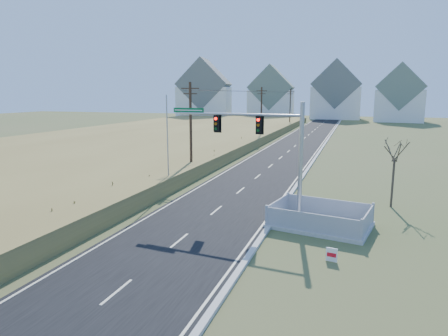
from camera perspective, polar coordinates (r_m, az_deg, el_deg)
ground at (r=23.85m, az=-4.36°, el=-8.80°), size 260.00×260.00×0.00m
road at (r=71.70m, az=11.27°, el=4.05°), size 8.00×180.00×0.06m
curb at (r=71.31m, az=14.59°, el=3.93°), size 0.30×180.00×0.18m
reed_marsh at (r=69.39m, az=-9.94°, el=4.40°), size 38.00×110.00×1.30m
utility_pole_near at (r=38.99m, az=-4.77°, el=5.80°), size 1.80×0.26×9.00m
utility_pole_mid at (r=67.56m, az=5.35°, el=7.78°), size 1.80×0.26×9.00m
utility_pole_far at (r=96.99m, az=9.42°, el=8.51°), size 1.80×0.26×9.00m
condo_nw at (r=129.47m, az=-2.84°, el=10.45°), size 17.69×13.38×19.05m
condo_nnw at (r=131.49m, az=6.74°, el=10.06°), size 14.93×11.17×17.03m
condo_n at (r=132.90m, az=15.71°, el=10.04°), size 15.27×10.20×18.54m
condo_ne at (r=125.24m, az=23.86°, el=9.18°), size 14.12×10.51×16.52m
traffic_signal_mast at (r=25.43m, az=6.82°, el=2.91°), size 9.29×1.26×7.43m
fence_enclosure at (r=24.95m, az=13.53°, el=-7.54°), size 6.37×4.93×1.30m
open_sign at (r=20.07m, az=15.12°, el=-11.88°), size 0.54×0.15×0.67m
flagpole at (r=32.47m, az=-8.02°, el=2.01°), size 0.35×0.35×7.83m
bare_tree at (r=29.96m, az=23.28°, el=2.49°), size 1.94×1.94×5.13m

